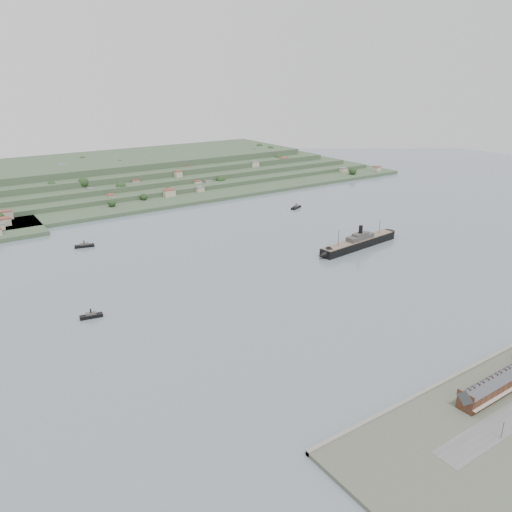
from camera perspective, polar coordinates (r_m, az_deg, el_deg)
ground at (r=370.41m, az=4.25°, el=-2.32°), size 1400.00×1400.00×0.00m
terrace_row at (r=263.84m, az=26.17°, el=-12.78°), size 55.60×9.80×11.07m
far_peninsula at (r=715.01m, az=-13.95°, el=9.13°), size 760.00×309.00×30.00m
steamship at (r=436.19m, az=11.43°, el=1.43°), size 96.43×20.50×23.14m
tugboat at (r=324.15m, az=-18.31°, el=-6.49°), size 14.08×6.09×6.14m
ferry_west at (r=455.50m, az=-19.02°, el=1.14°), size 16.93×8.30×6.12m
ferry_east at (r=558.72m, az=4.60°, el=5.59°), size 16.61×10.35×6.05m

